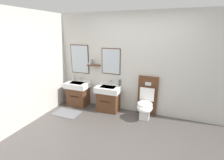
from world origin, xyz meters
name	(u,v)px	position (x,y,z in m)	size (l,w,h in m)	color
ground_plane	(117,153)	(0.00, 0.00, -0.05)	(5.84, 4.66, 0.10)	#4C4744
wall_back	(139,65)	(-0.02, 1.67, 1.26)	(4.64, 0.27, 2.52)	beige
wall_left	(14,72)	(-2.26, 0.00, 1.26)	(0.12, 3.46, 2.52)	beige
bath_mat	(67,113)	(-1.69, 0.83, 0.01)	(0.68, 0.44, 0.01)	slate
vanity_sink_left	(78,93)	(-1.69, 1.41, 0.36)	(0.64, 0.47, 0.67)	#56331E
tap_on_left_sink	(81,79)	(-1.69, 1.58, 0.74)	(0.03, 0.13, 0.11)	silver
vanity_sink_right	(108,98)	(-0.75, 1.41, 0.36)	(0.64, 0.47, 0.67)	#56331E
tap_on_right_sink	(111,82)	(-0.75, 1.58, 0.74)	(0.03, 0.13, 0.11)	silver
toilet	(146,103)	(0.25, 1.41, 0.38)	(0.48, 0.62, 1.00)	#56331E
toothbrush_cup	(73,78)	(-1.93, 1.57, 0.72)	(0.07, 0.07, 0.19)	silver
soap_dispenser	(120,83)	(-0.50, 1.58, 0.76)	(0.06, 0.06, 0.20)	#4C4C51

